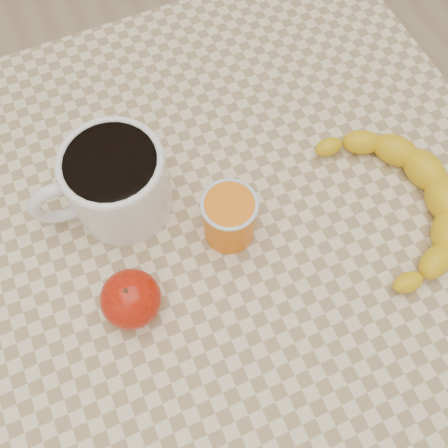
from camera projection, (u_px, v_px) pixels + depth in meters
name	position (u px, v px, depth m)	size (l,w,h in m)	color
ground	(224.00, 345.00, 1.32)	(3.00, 3.00, 0.00)	tan
table	(224.00, 255.00, 0.71)	(0.80, 0.80, 0.75)	beige
coffee_mug	(114.00, 182.00, 0.60)	(0.18, 0.13, 0.11)	white
orange_juice_glass	(229.00, 218.00, 0.60)	(0.07, 0.07, 0.08)	orange
apple	(131.00, 299.00, 0.57)	(0.08, 0.08, 0.06)	#970D05
banana	(399.00, 202.00, 0.63)	(0.24, 0.31, 0.04)	gold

